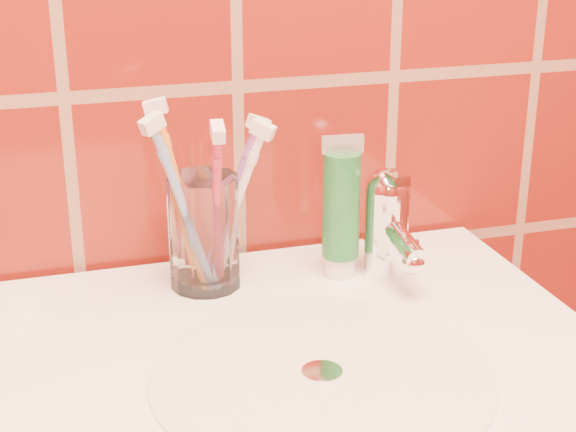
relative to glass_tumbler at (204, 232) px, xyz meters
name	(u,v)px	position (x,y,z in m)	size (l,w,h in m)	color
glass_tumbler	(204,232)	(0.00, 0.00, 0.00)	(0.07, 0.07, 0.12)	white
toothpaste_tube	(341,211)	(0.14, -0.02, 0.01)	(0.04, 0.04, 0.16)	white
faucet	(388,219)	(0.19, -0.03, 0.00)	(0.05, 0.11, 0.12)	white
toothbrush_0	(217,210)	(0.01, -0.03, 0.03)	(0.03, 0.08, 0.20)	#B6273F
toothbrush_1	(235,206)	(0.03, -0.01, 0.03)	(0.07, 0.06, 0.19)	white
toothbrush_2	(230,201)	(0.03, 0.01, 0.03)	(0.09, 0.03, 0.18)	#874798
toothbrush_3	(182,199)	(-0.02, -0.01, 0.04)	(0.07, 0.03, 0.21)	orange
toothbrush_4	(184,208)	(-0.02, -0.02, 0.04)	(0.08, 0.06, 0.20)	#7BA0DB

